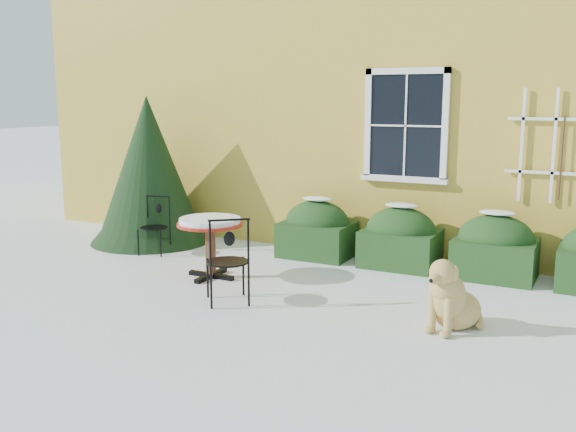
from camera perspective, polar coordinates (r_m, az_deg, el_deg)
The scene contains 8 objects.
ground at distance 7.46m, azimuth -3.54°, elevation -8.06°, with size 80.00×80.00×0.00m, color white.
house at distance 13.60m, azimuth 11.95°, elevation 13.80°, with size 12.40×8.40×6.40m.
hedge_row at distance 9.07m, azimuth 13.89°, elevation -2.38°, with size 4.95×0.80×0.91m.
evergreen_shrub at distance 10.87m, azimuth -12.21°, elevation 2.82°, with size 1.99×1.99×2.41m.
bistro_table at distance 8.52m, azimuth -6.94°, elevation -1.07°, with size 0.87×0.87×0.81m.
patio_chair_near at distance 7.47m, azimuth -5.37°, elevation -3.92°, with size 0.64×0.64×1.04m.
patio_chair_far at distance 10.07m, azimuth -11.74°, elevation -0.82°, with size 0.48×0.47×0.88m.
dog at distance 6.86m, azimuth 14.24°, elevation -7.23°, with size 0.65×0.85×0.80m.
Camera 1 is at (3.63, -6.08, 2.36)m, focal length 40.00 mm.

